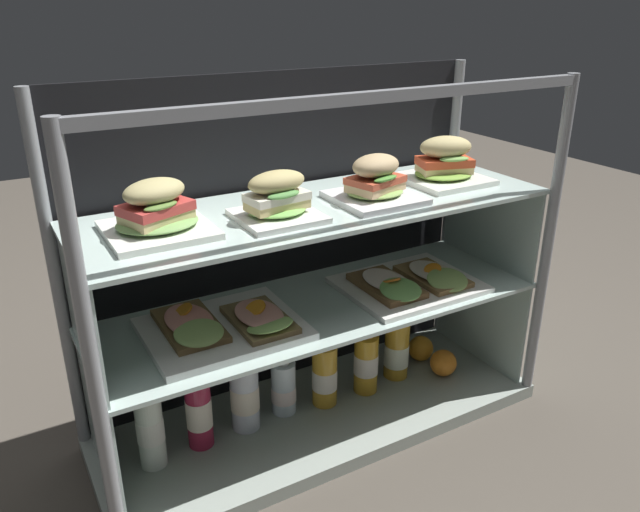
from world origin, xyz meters
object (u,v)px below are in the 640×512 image
open_sandwich_tray_mid_left (224,325)px  orange_fruit_beside_bottles (421,348)px  juice_bottle_front_left_end (245,393)px  orange_fruit_near_left_post (443,363)px  juice_bottle_front_second (325,374)px  plated_roll_sandwich_mid_left (277,200)px  juice_bottle_tucked_behind (366,361)px  juice_bottle_near_post (199,410)px  plated_roll_sandwich_near_right_corner (444,165)px  juice_bottle_back_right (284,385)px  open_sandwich_tray_far_right (410,282)px  plated_roll_sandwich_left_of_center (375,183)px  plated_roll_sandwich_far_left (156,213)px  juice_bottle_front_right_end (397,345)px  juice_bottle_front_middle (150,427)px

open_sandwich_tray_mid_left → orange_fruit_beside_bottles: open_sandwich_tray_mid_left is taller
juice_bottle_front_left_end → orange_fruit_near_left_post: (0.58, -0.07, -0.06)m
juice_bottle_front_left_end → orange_fruit_near_left_post: 0.59m
juice_bottle_front_second → plated_roll_sandwich_mid_left: bearing=-157.8°
juice_bottle_tucked_behind → orange_fruit_near_left_post: juice_bottle_tucked_behind is taller
juice_bottle_front_left_end → orange_fruit_beside_bottles: 0.58m
juice_bottle_near_post → plated_roll_sandwich_near_right_corner: bearing=-1.7°
juice_bottle_near_post → juice_bottle_front_left_end: juice_bottle_near_post is taller
juice_bottle_back_right → juice_bottle_tucked_behind: size_ratio=0.91×
open_sandwich_tray_far_right → orange_fruit_beside_bottles: open_sandwich_tray_far_right is taller
plated_roll_sandwich_left_of_center → juice_bottle_front_second: plated_roll_sandwich_left_of_center is taller
plated_roll_sandwich_far_left → juice_bottle_back_right: 0.60m
juice_bottle_front_left_end → juice_bottle_front_right_end: size_ratio=0.98×
orange_fruit_near_left_post → open_sandwich_tray_far_right: bearing=-177.3°
plated_roll_sandwich_far_left → juice_bottle_front_right_end: bearing=2.7°
plated_roll_sandwich_mid_left → juice_bottle_back_right: 0.54m
plated_roll_sandwich_near_right_corner → orange_fruit_near_left_post: plated_roll_sandwich_near_right_corner is taller
juice_bottle_near_post → orange_fruit_beside_bottles: juice_bottle_near_post is taller
plated_roll_sandwich_far_left → juice_bottle_front_middle: (-0.06, 0.01, -0.50)m
plated_roll_sandwich_mid_left → juice_bottle_front_right_end: bearing=10.6°
open_sandwich_tray_far_right → juice_bottle_tucked_behind: open_sandwich_tray_far_right is taller
plated_roll_sandwich_near_right_corner → juice_bottle_tucked_behind: bearing=177.6°
juice_bottle_near_post → juice_bottle_back_right: size_ratio=1.18×
juice_bottle_front_middle → juice_bottle_front_right_end: juice_bottle_front_middle is taller
juice_bottle_back_right → juice_bottle_front_second: bearing=-11.2°
open_sandwich_tray_mid_left → juice_bottle_tucked_behind: (0.41, 0.03, -0.24)m
juice_bottle_front_middle → orange_fruit_beside_bottles: bearing=3.3°
plated_roll_sandwich_mid_left → juice_bottle_tucked_behind: size_ratio=0.76×
open_sandwich_tray_mid_left → juice_bottle_front_right_end: 0.57m
juice_bottle_front_middle → juice_bottle_front_right_end: size_ratio=1.02×
plated_roll_sandwich_left_of_center → open_sandwich_tray_far_right: 0.30m
juice_bottle_near_post → juice_bottle_front_second: (0.34, -0.01, -0.01)m
juice_bottle_front_second → juice_bottle_front_middle: bearing=-179.2°
plated_roll_sandwich_mid_left → plated_roll_sandwich_near_right_corner: (0.50, 0.05, 0.00)m
plated_roll_sandwich_mid_left → open_sandwich_tray_far_right: 0.46m
juice_bottle_front_left_end → orange_fruit_near_left_post: bearing=-6.5°
juice_bottle_front_left_end → juice_bottle_tucked_behind: size_ratio=1.07×
open_sandwich_tray_mid_left → juice_bottle_near_post: (-0.06, 0.04, -0.23)m
orange_fruit_beside_bottles → juice_bottle_front_right_end: bearing=-164.9°
juice_bottle_front_right_end → juice_bottle_back_right: bearing=178.2°
juice_bottle_front_middle → juice_bottle_back_right: juice_bottle_front_middle is taller
juice_bottle_near_post → juice_bottle_front_right_end: juice_bottle_front_right_end is taller
open_sandwich_tray_far_right → juice_bottle_back_right: open_sandwich_tray_far_right is taller
plated_roll_sandwich_mid_left → orange_fruit_beside_bottles: size_ratio=2.29×
plated_roll_sandwich_mid_left → plated_roll_sandwich_left_of_center: plated_roll_sandwich_left_of_center is taller
open_sandwich_tray_mid_left → juice_bottle_front_middle: open_sandwich_tray_mid_left is taller
juice_bottle_front_middle → juice_bottle_back_right: (0.35, 0.03, -0.03)m
plated_roll_sandwich_mid_left → juice_bottle_front_left_end: plated_roll_sandwich_mid_left is taller
juice_bottle_tucked_behind → orange_fruit_beside_bottles: juice_bottle_tucked_behind is taller
plated_roll_sandwich_near_right_corner → juice_bottle_back_right: bearing=175.3°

